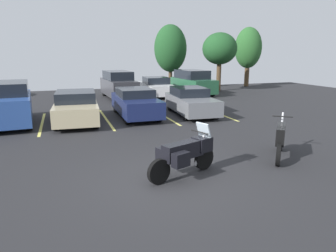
{
  "coord_description": "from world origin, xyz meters",
  "views": [
    {
      "loc": [
        -2.51,
        -7.13,
        3.16
      ],
      "look_at": [
        0.76,
        2.47,
        0.8
      ],
      "focal_mm": 33.42,
      "sensor_mm": 36.0,
      "label": 1
    }
  ],
  "objects_px": {
    "car_blue": "(9,104)",
    "car_champagne": "(76,107)",
    "car_grey": "(191,101)",
    "car_far_green": "(193,82)",
    "car_navy": "(136,103)",
    "motorcycle_second": "(280,139)",
    "car_far_white": "(156,87)",
    "motorcycle_touring": "(185,153)",
    "car_far_charcoal": "(118,85)"
  },
  "relations": [
    {
      "from": "car_blue",
      "to": "car_champagne",
      "type": "relative_size",
      "value": 1.0
    },
    {
      "from": "car_far_white",
      "to": "car_champagne",
      "type": "bearing_deg",
      "value": -128.46
    },
    {
      "from": "motorcycle_touring",
      "to": "car_champagne",
      "type": "bearing_deg",
      "value": 106.79
    },
    {
      "from": "car_blue",
      "to": "car_navy",
      "type": "distance_m",
      "value": 5.84
    },
    {
      "from": "motorcycle_touring",
      "to": "car_far_charcoal",
      "type": "bearing_deg",
      "value": 86.46
    },
    {
      "from": "car_far_green",
      "to": "car_champagne",
      "type": "bearing_deg",
      "value": -140.07
    },
    {
      "from": "car_champagne",
      "to": "car_far_white",
      "type": "distance_m",
      "value": 10.07
    },
    {
      "from": "car_champagne",
      "to": "car_far_charcoal",
      "type": "bearing_deg",
      "value": 66.1
    },
    {
      "from": "car_champagne",
      "to": "car_grey",
      "type": "relative_size",
      "value": 1.02
    },
    {
      "from": "car_blue",
      "to": "car_champagne",
      "type": "height_order",
      "value": "car_blue"
    },
    {
      "from": "motorcycle_second",
      "to": "car_champagne",
      "type": "relative_size",
      "value": 0.39
    },
    {
      "from": "car_champagne",
      "to": "car_navy",
      "type": "distance_m",
      "value": 2.96
    },
    {
      "from": "motorcycle_touring",
      "to": "car_far_green",
      "type": "height_order",
      "value": "car_far_green"
    },
    {
      "from": "motorcycle_second",
      "to": "car_far_green",
      "type": "relative_size",
      "value": 0.37
    },
    {
      "from": "motorcycle_touring",
      "to": "car_grey",
      "type": "relative_size",
      "value": 0.48
    },
    {
      "from": "motorcycle_second",
      "to": "car_far_charcoal",
      "type": "distance_m",
      "value": 15.04
    },
    {
      "from": "car_far_white",
      "to": "car_grey",
      "type": "bearing_deg",
      "value": -93.0
    },
    {
      "from": "motorcycle_touring",
      "to": "car_blue",
      "type": "bearing_deg",
      "value": 122.36
    },
    {
      "from": "car_blue",
      "to": "car_far_charcoal",
      "type": "distance_m",
      "value": 9.33
    },
    {
      "from": "motorcycle_second",
      "to": "car_navy",
      "type": "distance_m",
      "value": 8.25
    },
    {
      "from": "car_far_white",
      "to": "car_far_green",
      "type": "distance_m",
      "value": 2.97
    },
    {
      "from": "car_champagne",
      "to": "car_far_white",
      "type": "height_order",
      "value": "car_champagne"
    },
    {
      "from": "car_blue",
      "to": "car_champagne",
      "type": "xyz_separation_m",
      "value": [
        2.91,
        -0.49,
        -0.24
      ]
    },
    {
      "from": "car_far_white",
      "to": "car_far_green",
      "type": "height_order",
      "value": "car_far_green"
    },
    {
      "from": "motorcycle_second",
      "to": "car_far_white",
      "type": "height_order",
      "value": "car_far_white"
    },
    {
      "from": "car_far_charcoal",
      "to": "car_far_green",
      "type": "relative_size",
      "value": 1.04
    },
    {
      "from": "car_blue",
      "to": "car_far_green",
      "type": "height_order",
      "value": "car_blue"
    },
    {
      "from": "car_blue",
      "to": "car_far_white",
      "type": "height_order",
      "value": "car_blue"
    },
    {
      "from": "car_champagne",
      "to": "car_far_white",
      "type": "bearing_deg",
      "value": 51.54
    },
    {
      "from": "car_blue",
      "to": "car_navy",
      "type": "relative_size",
      "value": 1.0
    },
    {
      "from": "car_champagne",
      "to": "motorcycle_second",
      "type": "bearing_deg",
      "value": -52.42
    },
    {
      "from": "motorcycle_touring",
      "to": "car_far_green",
      "type": "bearing_deg",
      "value": 66.17
    },
    {
      "from": "car_blue",
      "to": "car_far_green",
      "type": "bearing_deg",
      "value": 30.78
    },
    {
      "from": "motorcycle_second",
      "to": "car_navy",
      "type": "relative_size",
      "value": 0.39
    },
    {
      "from": "motorcycle_touring",
      "to": "car_far_green",
      "type": "xyz_separation_m",
      "value": [
        6.86,
        15.53,
        0.32
      ]
    },
    {
      "from": "car_grey",
      "to": "car_far_green",
      "type": "xyz_separation_m",
      "value": [
        3.36,
        7.62,
        0.26
      ]
    },
    {
      "from": "car_navy",
      "to": "car_far_green",
      "type": "relative_size",
      "value": 0.96
    },
    {
      "from": "motorcycle_touring",
      "to": "motorcycle_second",
      "type": "bearing_deg",
      "value": 7.29
    },
    {
      "from": "car_grey",
      "to": "car_far_green",
      "type": "relative_size",
      "value": 0.94
    },
    {
      "from": "car_far_white",
      "to": "car_far_green",
      "type": "bearing_deg",
      "value": -3.33
    },
    {
      "from": "motorcycle_second",
      "to": "motorcycle_touring",
      "type": "bearing_deg",
      "value": -172.71
    },
    {
      "from": "car_blue",
      "to": "car_grey",
      "type": "relative_size",
      "value": 1.02
    },
    {
      "from": "motorcycle_touring",
      "to": "motorcycle_second",
      "type": "distance_m",
      "value": 3.36
    },
    {
      "from": "motorcycle_touring",
      "to": "car_grey",
      "type": "bearing_deg",
      "value": 66.13
    },
    {
      "from": "car_far_charcoal",
      "to": "car_far_white",
      "type": "height_order",
      "value": "car_far_charcoal"
    },
    {
      "from": "car_champagne",
      "to": "car_navy",
      "type": "relative_size",
      "value": 1.0
    },
    {
      "from": "car_navy",
      "to": "car_far_charcoal",
      "type": "height_order",
      "value": "car_far_charcoal"
    },
    {
      "from": "car_grey",
      "to": "car_far_charcoal",
      "type": "relative_size",
      "value": 0.9
    },
    {
      "from": "motorcycle_touring",
      "to": "car_far_charcoal",
      "type": "relative_size",
      "value": 0.43
    },
    {
      "from": "motorcycle_touring",
      "to": "car_far_white",
      "type": "xyz_separation_m",
      "value": [
        3.91,
        15.7,
        0.06
      ]
    }
  ]
}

